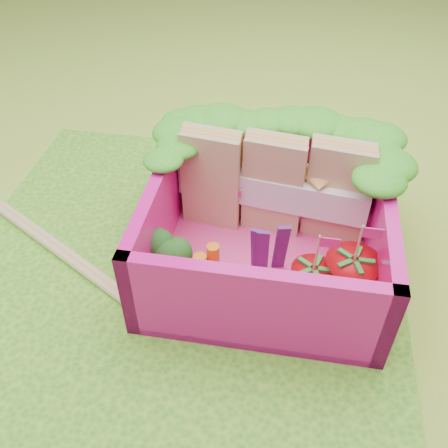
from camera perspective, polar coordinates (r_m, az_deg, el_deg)
ground at (r=3.03m, az=-4.96°, el=-4.60°), size 14.00×14.00×0.00m
placemat at (r=3.02m, az=-4.98°, el=-4.41°), size 2.60×2.60×0.03m
bento_floor at (r=2.99m, az=4.70°, el=-3.73°), size 1.30×1.30×0.05m
bento_box at (r=2.82m, az=4.98°, el=-0.19°), size 1.30×1.30×0.55m
lettuce_ruffle at (r=3.00m, az=6.29°, el=10.49°), size 1.43×0.77×0.11m
sandwich_stack at (r=2.97m, az=5.71°, el=4.43°), size 1.15×0.32×0.63m
broccoli at (r=2.69m, az=-6.17°, el=-4.02°), size 0.32×0.32×0.26m
carrot_sticks at (r=2.70m, az=-1.92°, el=-5.12°), size 0.13×0.13×0.28m
purple_wedges at (r=2.73m, az=4.93°, el=-3.00°), size 0.20×0.08×0.38m
strawberry_left at (r=2.68m, az=9.96°, el=-6.77°), size 0.24×0.24×0.48m
strawberry_right at (r=2.71m, az=14.17°, el=-6.17°), size 0.29×0.29×0.53m
snap_peas at (r=2.88m, az=14.43°, el=-6.29°), size 0.32×0.36×0.05m
chopsticks at (r=3.38m, az=-21.09°, el=-0.57°), size 1.91×1.11×0.05m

